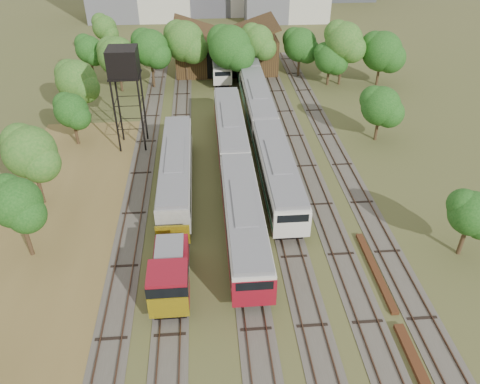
{
  "coord_description": "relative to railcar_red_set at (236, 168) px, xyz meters",
  "views": [
    {
      "loc": [
        -4.91,
        -18.45,
        26.32
      ],
      "look_at": [
        -2.0,
        16.84,
        2.5
      ],
      "focal_mm": 35.0,
      "sensor_mm": 36.0,
      "label": 1
    }
  ],
  "objects": [
    {
      "name": "ground",
      "position": [
        2.0,
        -21.81,
        -2.08
      ],
      "size": [
        240.0,
        240.0,
        0.0
      ],
      "primitive_type": "plane",
      "color": "#475123",
      "rests_on": "ground"
    },
    {
      "name": "dry_grass_patch",
      "position": [
        -16.0,
        -13.81,
        -2.06
      ],
      "size": [
        14.0,
        60.0,
        0.04
      ],
      "primitive_type": "cube",
      "color": "brown",
      "rests_on": "ground"
    },
    {
      "name": "tracks",
      "position": [
        1.33,
        3.19,
        -2.04
      ],
      "size": [
        24.6,
        80.0,
        0.19
      ],
      "color": "#4C473D",
      "rests_on": "ground"
    },
    {
      "name": "railcar_red_set",
      "position": [
        0.0,
        0.0,
        0.0
      ],
      "size": [
        3.18,
        34.57,
        3.93
      ],
      "color": "black",
      "rests_on": "ground"
    },
    {
      "name": "railcar_green_set",
      "position": [
        4.0,
        16.13,
        0.02
      ],
      "size": [
        3.21,
        52.08,
        3.97
      ],
      "color": "black",
      "rests_on": "ground"
    },
    {
      "name": "railcar_rear",
      "position": [
        0.0,
        34.13,
        -0.27
      ],
      "size": [
        2.78,
        16.08,
        3.43
      ],
      "color": "black",
      "rests_on": "ground"
    },
    {
      "name": "shunter_locomotive",
      "position": [
        -6.0,
        -14.56,
        -0.26
      ],
      "size": [
        2.87,
        8.1,
        3.76
      ],
      "color": "black",
      "rests_on": "ground"
    },
    {
      "name": "old_grey_coach",
      "position": [
        -6.0,
        0.36,
        -0.04
      ],
      "size": [
        3.02,
        18.0,
        3.74
      ],
      "color": "black",
      "rests_on": "ground"
    },
    {
      "name": "water_tower",
      "position": [
        -11.34,
        9.7,
        7.63
      ],
      "size": [
        3.33,
        3.33,
        11.51
      ],
      "color": "black",
      "rests_on": "ground"
    },
    {
      "name": "rail_pile_far",
      "position": [
        10.2,
        -13.64,
        -1.93
      ],
      "size": [
        0.56,
        9.04,
        0.29
      ],
      "primitive_type": "cube",
      "color": "#532D17",
      "rests_on": "ground"
    },
    {
      "name": "maintenance_shed",
      "position": [
        1.0,
        36.17,
        0.83
      ],
      "size": [
        16.45,
        11.55,
        7.58
      ],
      "color": "#352313",
      "rests_on": "ground"
    },
    {
      "name": "tree_band_left",
      "position": [
        -18.88,
        2.62,
        3.08
      ],
      "size": [
        6.14,
        75.07,
        8.05
      ],
      "color": "#382616",
      "rests_on": "ground"
    },
    {
      "name": "tree_band_far",
      "position": [
        3.57,
        28.24,
        3.69
      ],
      "size": [
        44.2,
        10.2,
        9.31
      ],
      "color": "#382616",
      "rests_on": "ground"
    },
    {
      "name": "tree_band_right",
      "position": [
        17.02,
        11.72,
        2.12
      ],
      "size": [
        6.02,
        43.19,
        6.61
      ],
      "color": "#382616",
      "rests_on": "ground"
    }
  ]
}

